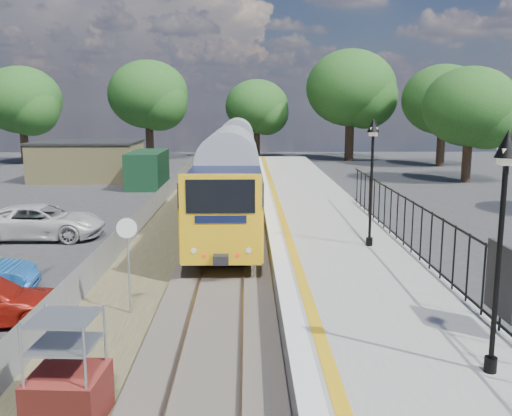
{
  "coord_description": "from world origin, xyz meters",
  "views": [
    {
      "loc": [
        0.86,
        -14.1,
        5.91
      ],
      "look_at": [
        1.2,
        7.68,
        2.0
      ],
      "focal_mm": 40.0,
      "sensor_mm": 36.0,
      "label": 1
    }
  ],
  "objects_px": {
    "train": "(234,159)",
    "car_white": "(41,222)",
    "victorian_lamp_south": "(504,197)",
    "victorian_lamp_north": "(372,152)",
    "speed_sign": "(128,249)",
    "brick_plinth": "(67,372)"
  },
  "relations": [
    {
      "from": "brick_plinth",
      "to": "victorian_lamp_north",
      "type": "bearing_deg",
      "value": 52.52
    },
    {
      "from": "speed_sign",
      "to": "car_white",
      "type": "relative_size",
      "value": 0.51
    },
    {
      "from": "car_white",
      "to": "victorian_lamp_south",
      "type": "bearing_deg",
      "value": -137.3
    },
    {
      "from": "train",
      "to": "brick_plinth",
      "type": "xyz_separation_m",
      "value": [
        -2.5,
        -28.7,
        -1.31
      ]
    },
    {
      "from": "train",
      "to": "speed_sign",
      "type": "distance_m",
      "value": 23.17
    },
    {
      "from": "victorian_lamp_south",
      "to": "speed_sign",
      "type": "height_order",
      "value": "victorian_lamp_south"
    },
    {
      "from": "victorian_lamp_south",
      "to": "speed_sign",
      "type": "relative_size",
      "value": 1.62
    },
    {
      "from": "victorian_lamp_north",
      "to": "brick_plinth",
      "type": "height_order",
      "value": "victorian_lamp_north"
    },
    {
      "from": "brick_plinth",
      "to": "car_white",
      "type": "height_order",
      "value": "brick_plinth"
    },
    {
      "from": "victorian_lamp_north",
      "to": "brick_plinth",
      "type": "xyz_separation_m",
      "value": [
        -7.8,
        -10.17,
        -3.26
      ]
    },
    {
      "from": "brick_plinth",
      "to": "speed_sign",
      "type": "xyz_separation_m",
      "value": [
        0.0,
        5.67,
        0.9
      ]
    },
    {
      "from": "victorian_lamp_north",
      "to": "victorian_lamp_south",
      "type": "bearing_deg",
      "value": -88.85
    },
    {
      "from": "victorian_lamp_south",
      "to": "train",
      "type": "height_order",
      "value": "victorian_lamp_south"
    },
    {
      "from": "victorian_lamp_south",
      "to": "car_white",
      "type": "distance_m",
      "value": 20.85
    },
    {
      "from": "victorian_lamp_south",
      "to": "victorian_lamp_north",
      "type": "xyz_separation_m",
      "value": [
        -0.2,
        10.0,
        0.0
      ]
    },
    {
      "from": "victorian_lamp_north",
      "to": "car_white",
      "type": "height_order",
      "value": "victorian_lamp_north"
    },
    {
      "from": "car_white",
      "to": "train",
      "type": "bearing_deg",
      "value": -32.05
    },
    {
      "from": "speed_sign",
      "to": "car_white",
      "type": "distance_m",
      "value": 11.36
    },
    {
      "from": "brick_plinth",
      "to": "speed_sign",
      "type": "relative_size",
      "value": 0.76
    },
    {
      "from": "train",
      "to": "speed_sign",
      "type": "bearing_deg",
      "value": -96.2
    },
    {
      "from": "victorian_lamp_north",
      "to": "train",
      "type": "distance_m",
      "value": 19.37
    },
    {
      "from": "train",
      "to": "car_white",
      "type": "distance_m",
      "value": 15.9
    }
  ]
}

